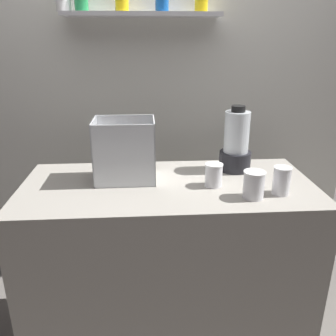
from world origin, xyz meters
TOP-DOWN VIEW (x-y plane):
  - ground_plane at (0.00, 0.00)m, footprint 8.00×8.00m
  - counter at (0.00, 0.00)m, footprint 1.40×0.64m
  - back_wall_unit at (-0.01, 0.77)m, footprint 2.60×0.24m
  - carrot_display_bin at (-0.20, 0.07)m, footprint 0.29×0.22m
  - blender_pitcher at (0.36, 0.17)m, footprint 0.16×0.16m
  - juice_cup_orange_far_left at (0.21, -0.04)m, footprint 0.08×0.08m
  - juice_cup_mango_left at (0.36, -0.18)m, footprint 0.10×0.10m
  - juice_cup_mango_middle at (0.49, -0.15)m, footprint 0.08×0.08m

SIDE VIEW (x-z plane):
  - ground_plane at x=0.00m, z-range 0.00..0.00m
  - counter at x=0.00m, z-range 0.00..0.90m
  - juice_cup_orange_far_left at x=0.21m, z-range 0.89..1.00m
  - juice_cup_mango_left at x=0.36m, z-range 0.89..1.01m
  - juice_cup_mango_middle at x=0.49m, z-range 0.90..1.02m
  - carrot_display_bin at x=-0.20m, z-range 0.84..1.14m
  - blender_pitcher at x=0.36m, z-range 0.87..1.21m
  - back_wall_unit at x=-0.01m, z-range 0.01..2.51m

